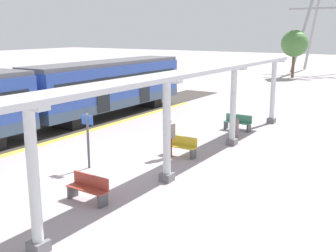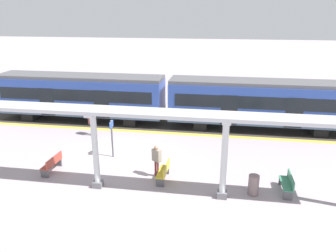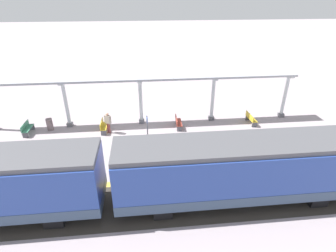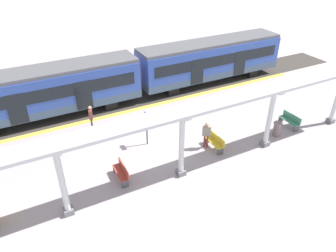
% 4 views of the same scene
% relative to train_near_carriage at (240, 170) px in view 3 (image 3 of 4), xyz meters
% --- Properties ---
extents(ground_plane, '(176.00, 176.00, 0.00)m').
position_rel_train_near_carriage_xyz_m(ground_plane, '(5.81, 4.78, -1.83)').
color(ground_plane, '#A19499').
extents(tactile_edge_strip, '(0.46, 30.35, 0.01)m').
position_rel_train_near_carriage_xyz_m(tactile_edge_strip, '(1.82, 4.78, -1.83)').
color(tactile_edge_strip, gold).
rests_on(tactile_edge_strip, ground).
extents(trackbed, '(3.20, 42.35, 0.01)m').
position_rel_train_near_carriage_xyz_m(trackbed, '(-0.01, 4.78, -1.83)').
color(trackbed, '#38332D').
rests_on(trackbed, ground).
extents(train_near_carriage, '(2.65, 12.47, 3.48)m').
position_rel_train_near_carriage_xyz_m(train_near_carriage, '(0.00, 0.00, 0.00)').
color(train_near_carriage, '#294598').
rests_on(train_near_carriage, ground).
extents(canopy_pillar_nearest, '(1.10, 0.44, 3.72)m').
position_rel_train_near_carriage_xyz_m(canopy_pillar_nearest, '(9.57, -7.30, 0.06)').
color(canopy_pillar_nearest, slate).
rests_on(canopy_pillar_nearest, ground).
extents(canopy_pillar_second, '(1.10, 0.44, 3.72)m').
position_rel_train_near_carriage_xyz_m(canopy_pillar_second, '(9.57, -1.06, 0.06)').
color(canopy_pillar_second, slate).
rests_on(canopy_pillar_second, ground).
extents(canopy_pillar_third, '(1.10, 0.44, 3.72)m').
position_rel_train_near_carriage_xyz_m(canopy_pillar_third, '(9.57, 4.84, 0.06)').
color(canopy_pillar_third, slate).
rests_on(canopy_pillar_third, ground).
extents(canopy_pillar_fourth, '(1.10, 0.44, 3.72)m').
position_rel_train_near_carriage_xyz_m(canopy_pillar_fourth, '(9.57, 10.66, 0.06)').
color(canopy_pillar_fourth, slate).
rests_on(canopy_pillar_fourth, ground).
extents(canopy_beam, '(1.20, 24.52, 0.16)m').
position_rel_train_near_carriage_xyz_m(canopy_beam, '(9.57, 4.56, 1.97)').
color(canopy_beam, '#A8AAB2').
rests_on(canopy_beam, canopy_pillar_nearest).
extents(bench_near_end, '(1.50, 0.45, 0.86)m').
position_rel_train_near_carriage_xyz_m(bench_near_end, '(8.62, 13.61, -1.39)').
color(bench_near_end, '#3C8262').
rests_on(bench_near_end, ground).
extents(bench_mid_platform, '(1.51, 0.47, 0.86)m').
position_rel_train_near_carriage_xyz_m(bench_mid_platform, '(8.52, -4.11, -1.39)').
color(bench_mid_platform, gold).
rests_on(bench_mid_platform, ground).
extents(bench_far_end, '(1.51, 0.46, 0.86)m').
position_rel_train_near_carriage_xyz_m(bench_far_end, '(8.39, 7.82, -1.39)').
color(bench_far_end, gold).
rests_on(bench_far_end, ground).
extents(bench_extra_slot, '(1.52, 0.50, 0.86)m').
position_rel_train_near_carriage_xyz_m(bench_extra_slot, '(8.44, 1.96, -1.39)').
color(bench_extra_slot, '#A0392B').
rests_on(bench_extra_slot, ground).
extents(trash_bin, '(0.48, 0.48, 0.95)m').
position_rel_train_near_carriage_xyz_m(trash_bin, '(9.07, 12.05, -1.35)').
color(trash_bin, slate).
rests_on(trash_bin, ground).
extents(platform_info_sign, '(0.56, 0.10, 2.20)m').
position_rel_train_near_carriage_xyz_m(platform_info_sign, '(6.15, 4.45, -0.50)').
color(platform_info_sign, '#4C4C51').
rests_on(platform_info_sign, ground).
extents(passenger_waiting_near_edge, '(0.53, 0.33, 1.71)m').
position_rel_train_near_carriage_xyz_m(passenger_waiting_near_edge, '(3.01, 1.97, -0.76)').
color(passenger_waiting_near_edge, '#2C282B').
rests_on(passenger_waiting_near_edge, ground).
extents(passenger_by_the_benches, '(0.46, 0.53, 1.70)m').
position_rel_train_near_carriage_xyz_m(passenger_by_the_benches, '(8.07, 7.39, -0.77)').
color(passenger_by_the_benches, brown).
rests_on(passenger_by_the_benches, ground).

